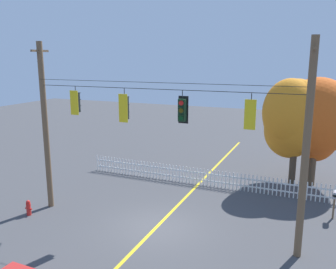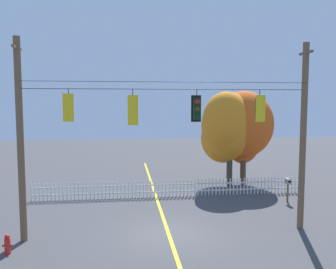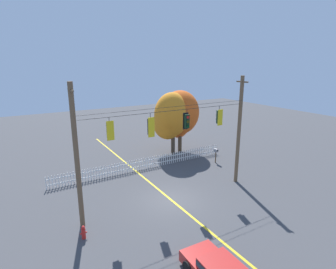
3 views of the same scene
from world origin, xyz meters
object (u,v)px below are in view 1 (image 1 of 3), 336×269
(traffic_signal_southbound_primary, at_px, (125,108))
(autumn_maple_mid, at_px, (317,119))
(roadside_mailbox, at_px, (335,196))
(traffic_signal_eastbound_side, at_px, (182,110))
(autumn_maple_near_fence, at_px, (292,119))
(fire_hydrant, at_px, (29,208))
(traffic_signal_westbound_side, at_px, (251,114))
(traffic_signal_northbound_secondary, at_px, (76,102))

(traffic_signal_southbound_primary, relative_size, autumn_maple_mid, 0.23)
(autumn_maple_mid, xyz_separation_m, roadside_mailbox, (1.07, -4.76, -2.89))
(traffic_signal_eastbound_side, height_order, autumn_maple_near_fence, autumn_maple_near_fence)
(fire_hydrant, bearing_deg, traffic_signal_southbound_primary, 14.96)
(traffic_signal_westbound_side, xyz_separation_m, autumn_maple_mid, (2.35, 8.89, -1.43))
(traffic_signal_eastbound_side, distance_m, autumn_maple_mid, 10.35)
(traffic_signal_eastbound_side, distance_m, autumn_maple_near_fence, 9.30)
(traffic_signal_eastbound_side, height_order, roadside_mailbox, traffic_signal_eastbound_side)
(fire_hydrant, bearing_deg, traffic_signal_westbound_side, 7.10)
(traffic_signal_westbound_side, distance_m, fire_hydrant, 11.53)
(traffic_signal_westbound_side, bearing_deg, autumn_maple_near_fence, 83.15)
(traffic_signal_southbound_primary, distance_m, autumn_maple_mid, 11.93)
(traffic_signal_eastbound_side, bearing_deg, autumn_maple_mid, 59.94)
(traffic_signal_northbound_secondary, distance_m, fire_hydrant, 5.72)
(traffic_signal_westbound_side, relative_size, fire_hydrant, 1.80)
(traffic_signal_southbound_primary, height_order, fire_hydrant, traffic_signal_southbound_primary)
(roadside_mailbox, bearing_deg, traffic_signal_southbound_primary, -155.16)
(traffic_signal_southbound_primary, xyz_separation_m, autumn_maple_near_fence, (6.49, 8.39, -1.40))
(traffic_signal_southbound_primary, bearing_deg, roadside_mailbox, 24.84)
(traffic_signal_eastbound_side, bearing_deg, traffic_signal_westbound_side, -0.38)
(traffic_signal_southbound_primary, relative_size, traffic_signal_westbound_side, 1.08)
(traffic_signal_eastbound_side, bearing_deg, traffic_signal_southbound_primary, -179.59)
(traffic_signal_northbound_secondary, xyz_separation_m, roadside_mailbox, (11.50, 4.12, -4.38))
(traffic_signal_northbound_secondary, xyz_separation_m, traffic_signal_westbound_side, (8.08, -0.00, -0.06))
(traffic_signal_northbound_secondary, bearing_deg, roadside_mailbox, 19.71)
(autumn_maple_near_fence, distance_m, roadside_mailbox, 5.68)
(autumn_maple_near_fence, relative_size, autumn_maple_mid, 0.99)
(traffic_signal_northbound_secondary, relative_size, traffic_signal_southbound_primary, 0.89)
(traffic_signal_westbound_side, xyz_separation_m, autumn_maple_near_fence, (1.01, 8.39, -1.45))
(traffic_signal_southbound_primary, distance_m, roadside_mailbox, 10.70)
(traffic_signal_eastbound_side, bearing_deg, autumn_maple_near_fence, 65.65)
(traffic_signal_southbound_primary, height_order, traffic_signal_westbound_side, same)
(traffic_signal_westbound_side, bearing_deg, traffic_signal_northbound_secondary, 180.00)
(traffic_signal_northbound_secondary, xyz_separation_m, autumn_maple_near_fence, (9.09, 8.39, -1.51))
(fire_hydrant, bearing_deg, roadside_mailbox, 21.53)
(autumn_maple_near_fence, relative_size, fire_hydrant, 8.30)
(autumn_maple_mid, relative_size, roadside_mailbox, 4.69)
(traffic_signal_northbound_secondary, height_order, fire_hydrant, traffic_signal_northbound_secondary)
(traffic_signal_southbound_primary, xyz_separation_m, fire_hydrant, (-4.79, -1.28, -5.02))
(traffic_signal_eastbound_side, relative_size, autumn_maple_near_fence, 0.22)
(traffic_signal_westbound_side, relative_size, roadside_mailbox, 1.01)
(traffic_signal_eastbound_side, relative_size, traffic_signal_westbound_side, 1.00)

